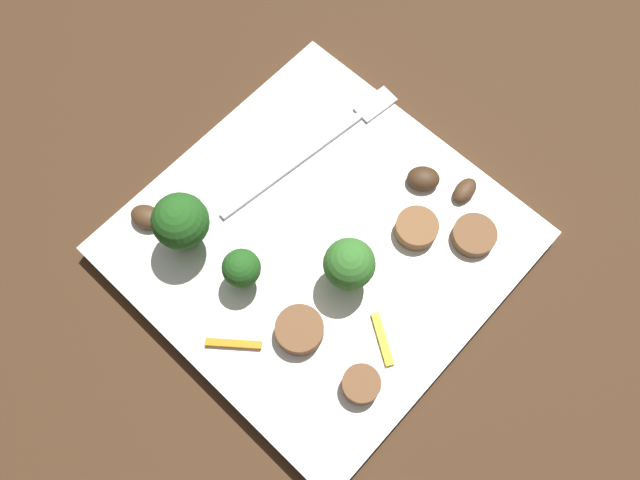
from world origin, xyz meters
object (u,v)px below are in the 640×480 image
object	(u,v)px
broccoli_floret_1	(349,264)
sausage_slice_2	(416,228)
fork	(323,143)
pepper_strip_1	(234,344)
sausage_slice_0	(474,235)
pepper_strip_0	(382,339)
broccoli_floret_0	(181,222)
sausage_slice_1	(300,330)
sausage_slice_3	(361,384)
plate	(320,244)
mushroom_2	(465,190)
broccoli_floret_2	(242,269)
mushroom_1	(423,178)
mushroom_0	(146,217)

from	to	relation	value
broccoli_floret_1	sausage_slice_2	bearing A→B (deg)	-11.52
fork	pepper_strip_1	world-z (taller)	same
fork	broccoli_floret_1	world-z (taller)	broccoli_floret_1
sausage_slice_0	pepper_strip_0	bearing A→B (deg)	-179.36
broccoli_floret_0	pepper_strip_0	bearing A→B (deg)	-74.98
sausage_slice_1	sausage_slice_3	world-z (taller)	same
plate	pepper_strip_1	size ratio (longest dim) A/B	6.52
mushroom_2	pepper_strip_1	distance (m)	0.22
plate	sausage_slice_3	bearing A→B (deg)	-122.47
pepper_strip_0	pepper_strip_1	bearing A→B (deg)	134.91
broccoli_floret_1	sausage_slice_1	size ratio (longest dim) A/B	1.47
plate	broccoli_floret_2	xyz separation A→B (m)	(-0.06, 0.02, 0.03)
broccoli_floret_0	pepper_strip_0	world-z (taller)	broccoli_floret_0
fork	mushroom_1	xyz separation A→B (m)	(0.03, -0.08, 0.00)
plate	pepper_strip_0	world-z (taller)	pepper_strip_0
mushroom_1	plate	bearing A→B (deg)	164.36
mushroom_2	pepper_strip_1	xyz separation A→B (m)	(-0.21, 0.05, -0.00)
plate	sausage_slice_0	xyz separation A→B (m)	(0.08, -0.09, 0.01)
plate	broccoli_floret_2	world-z (taller)	broccoli_floret_2
mushroom_1	mushroom_2	xyz separation A→B (m)	(0.02, -0.03, -0.00)
plate	sausage_slice_0	distance (m)	0.12
broccoli_floret_2	mushroom_2	xyz separation A→B (m)	(0.17, -0.08, -0.02)
plate	broccoli_floret_0	bearing A→B (deg)	133.30
broccoli_floret_2	sausage_slice_1	bearing A→B (deg)	-91.36
broccoli_floret_1	pepper_strip_0	bearing A→B (deg)	-109.27
mushroom_2	pepper_strip_1	size ratio (longest dim) A/B	0.59
fork	sausage_slice_1	world-z (taller)	sausage_slice_1
broccoli_floret_2	mushroom_1	bearing A→B (deg)	-16.44
broccoli_floret_2	mushroom_2	size ratio (longest dim) A/B	1.69
sausage_slice_0	sausage_slice_2	distance (m)	0.04
mushroom_0	pepper_strip_1	world-z (taller)	mushroom_0
sausage_slice_0	mushroom_1	size ratio (longest dim) A/B	1.31
sausage_slice_0	broccoli_floret_2	bearing A→B (deg)	143.91
plate	mushroom_1	xyz separation A→B (m)	(0.09, -0.03, 0.02)
pepper_strip_1	mushroom_2	bearing A→B (deg)	-12.49
sausage_slice_2	pepper_strip_0	world-z (taller)	sausage_slice_2
mushroom_2	pepper_strip_0	distance (m)	0.14
sausage_slice_1	pepper_strip_1	world-z (taller)	sausage_slice_1
broccoli_floret_1	mushroom_2	distance (m)	0.12
plate	mushroom_1	size ratio (longest dim) A/B	10.25
plate	mushroom_2	world-z (taller)	mushroom_2
broccoli_floret_1	sausage_slice_3	xyz separation A→B (m)	(-0.05, -0.06, -0.03)
sausage_slice_2	sausage_slice_3	xyz separation A→B (m)	(-0.12, -0.05, 0.00)
mushroom_0	pepper_strip_0	xyz separation A→B (m)	(0.05, -0.20, -0.00)
pepper_strip_0	broccoli_floret_1	bearing A→B (deg)	70.73
sausage_slice_1	pepper_strip_1	distance (m)	0.05
plate	mushroom_0	distance (m)	0.14
broccoli_floret_1	mushroom_1	world-z (taller)	broccoli_floret_1
broccoli_floret_1	sausage_slice_1	bearing A→B (deg)	-177.45
broccoli_floret_0	broccoli_floret_1	world-z (taller)	broccoli_floret_0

